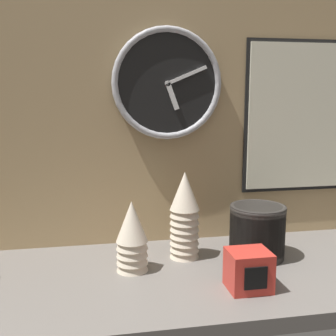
# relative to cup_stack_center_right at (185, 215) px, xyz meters

# --- Properties ---
(ground_plane) EXTENTS (1.60, 0.56, 0.04)m
(ground_plane) POSITION_rel_cup_stack_center_right_xyz_m (-0.07, -0.10, -0.15)
(ground_plane) COLOR slate
(wall_tiled_back) EXTENTS (1.60, 0.03, 1.05)m
(wall_tiled_back) POSITION_rel_cup_stack_center_right_xyz_m (-0.07, 0.17, 0.40)
(wall_tiled_back) COLOR tan
(wall_tiled_back) RESTS_ON ground_plane
(cup_stack_center_right) EXTENTS (0.09, 0.09, 0.26)m
(cup_stack_center_right) POSITION_rel_cup_stack_center_right_xyz_m (0.00, 0.00, 0.00)
(cup_stack_center_right) COLOR beige
(cup_stack_center_right) RESTS_ON ground_plane
(cup_stack_center) EXTENTS (0.09, 0.09, 0.19)m
(cup_stack_center) POSITION_rel_cup_stack_center_right_xyz_m (-0.16, -0.07, -0.03)
(cup_stack_center) COLOR beige
(cup_stack_center) RESTS_ON ground_plane
(bowl_stack_right) EXTENTS (0.16, 0.16, 0.16)m
(bowl_stack_right) POSITION_rel_cup_stack_center_right_xyz_m (0.21, -0.04, -0.05)
(bowl_stack_right) COLOR black
(bowl_stack_right) RESTS_ON ground_plane
(wall_clock) EXTENTS (0.34, 0.03, 0.34)m
(wall_clock) POSITION_rel_cup_stack_center_right_xyz_m (-0.03, 0.14, 0.38)
(wall_clock) COLOR black
(menu_board) EXTENTS (0.46, 0.01, 0.50)m
(menu_board) POSITION_rel_cup_stack_center_right_xyz_m (0.46, 0.15, 0.27)
(menu_board) COLOR black
(napkin_dispenser) EXTENTS (0.10, 0.10, 0.10)m
(napkin_dispenser) POSITION_rel_cup_stack_center_right_xyz_m (0.11, -0.23, -0.08)
(napkin_dispenser) COLOR red
(napkin_dispenser) RESTS_ON ground_plane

